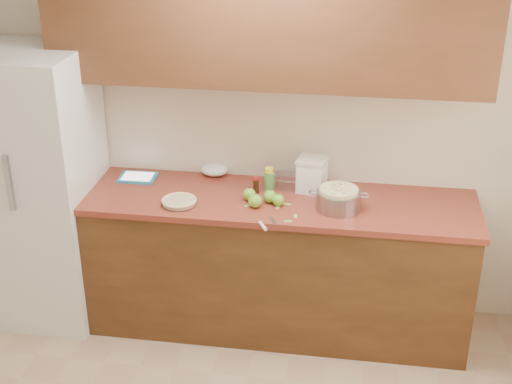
# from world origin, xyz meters

# --- Properties ---
(room_shell) EXTENTS (3.60, 3.60, 3.60)m
(room_shell) POSITION_xyz_m (0.00, 0.00, 1.30)
(room_shell) COLOR tan
(room_shell) RESTS_ON ground
(counter_run) EXTENTS (2.64, 0.68, 0.92)m
(counter_run) POSITION_xyz_m (0.00, 1.48, 0.46)
(counter_run) COLOR #5A3419
(counter_run) RESTS_ON ground
(upper_cabinets) EXTENTS (2.60, 0.34, 0.70)m
(upper_cabinets) POSITION_xyz_m (0.00, 1.63, 1.95)
(upper_cabinets) COLOR #5A301B
(upper_cabinets) RESTS_ON room_shell
(fridge) EXTENTS (0.70, 0.70, 1.80)m
(fridge) POSITION_xyz_m (-1.44, 1.44, 0.90)
(fridge) COLOR silver
(fridge) RESTS_ON ground
(pie) EXTENTS (0.22, 0.22, 0.04)m
(pie) POSITION_xyz_m (-0.48, 1.31, 0.94)
(pie) COLOR silver
(pie) RESTS_ON counter_run
(colander) EXTENTS (0.36, 0.27, 0.13)m
(colander) POSITION_xyz_m (0.47, 1.39, 0.98)
(colander) COLOR gray
(colander) RESTS_ON counter_run
(flour_canister) EXTENTS (0.20, 0.20, 0.22)m
(flour_canister) POSITION_xyz_m (0.29, 1.63, 1.03)
(flour_canister) COLOR white
(flour_canister) RESTS_ON counter_run
(tablet) EXTENTS (0.24, 0.18, 0.02)m
(tablet) POSITION_xyz_m (-0.85, 1.64, 0.93)
(tablet) COLOR teal
(tablet) RESTS_ON counter_run
(paring_knife) EXTENTS (0.11, 0.19, 0.02)m
(paring_knife) POSITION_xyz_m (0.07, 1.10, 0.93)
(paring_knife) COLOR gray
(paring_knife) RESTS_ON counter_run
(lemon_bottle) EXTENTS (0.06, 0.06, 0.17)m
(lemon_bottle) POSITION_xyz_m (0.03, 1.56, 1.00)
(lemon_bottle) COLOR #4C8C38
(lemon_bottle) RESTS_ON counter_run
(cinnamon_shaker) EXTENTS (0.05, 0.05, 0.12)m
(cinnamon_shaker) POSITION_xyz_m (0.03, 1.65, 0.98)
(cinnamon_shaker) COLOR beige
(cinnamon_shaker) RESTS_ON counter_run
(vanilla_bottle) EXTENTS (0.04, 0.04, 0.11)m
(vanilla_bottle) POSITION_xyz_m (-0.05, 1.54, 0.97)
(vanilla_bottle) COLOR black
(vanilla_bottle) RESTS_ON counter_run
(mixing_bowl) EXTENTS (0.22, 0.22, 0.08)m
(mixing_bowl) POSITION_xyz_m (0.15, 1.68, 0.96)
(mixing_bowl) COLOR silver
(mixing_bowl) RESTS_ON counter_run
(paper_towel) EXTENTS (0.22, 0.20, 0.07)m
(paper_towel) POSITION_xyz_m (-0.36, 1.77, 0.96)
(paper_towel) COLOR white
(paper_towel) RESTS_ON counter_run
(apple_left) EXTENTS (0.08, 0.08, 0.09)m
(apple_left) POSITION_xyz_m (-0.07, 1.43, 0.96)
(apple_left) COLOR #6CAF28
(apple_left) RESTS_ON counter_run
(apple_center) EXTENTS (0.08, 0.08, 0.09)m
(apple_center) POSITION_xyz_m (0.06, 1.42, 0.96)
(apple_center) COLOR #6CAF28
(apple_center) RESTS_ON counter_run
(apple_front) EXTENTS (0.08, 0.08, 0.10)m
(apple_front) POSITION_xyz_m (-0.02, 1.34, 0.96)
(apple_front) COLOR #6CAF28
(apple_front) RESTS_ON counter_run
(apple_extra) EXTENTS (0.08, 0.08, 0.09)m
(apple_extra) POSITION_xyz_m (0.11, 1.38, 0.96)
(apple_extra) COLOR #6CAF28
(apple_extra) RESTS_ON counter_run
(peel_a) EXTENTS (0.05, 0.03, 0.00)m
(peel_a) POSITION_xyz_m (0.19, 1.18, 0.92)
(peel_a) COLOR #90C961
(peel_a) RESTS_ON counter_run
(peel_b) EXTENTS (0.02, 0.05, 0.00)m
(peel_b) POSITION_xyz_m (0.23, 1.25, 0.92)
(peel_b) COLOR #90C961
(peel_b) RESTS_ON counter_run
(peel_c) EXTENTS (0.05, 0.03, 0.00)m
(peel_c) POSITION_xyz_m (-0.07, 1.35, 0.92)
(peel_c) COLOR #90C961
(peel_c) RESTS_ON counter_run
(peel_d) EXTENTS (0.03, 0.05, 0.00)m
(peel_d) POSITION_xyz_m (0.11, 1.36, 0.92)
(peel_d) COLOR #90C961
(peel_d) RESTS_ON counter_run
(peel_e) EXTENTS (0.05, 0.03, 0.00)m
(peel_e) POSITION_xyz_m (0.16, 1.41, 0.92)
(peel_e) COLOR #90C961
(peel_e) RESTS_ON counter_run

